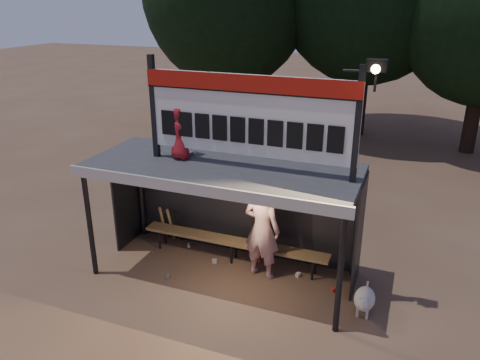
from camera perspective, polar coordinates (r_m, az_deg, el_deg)
name	(u,v)px	position (r m, az deg, el deg)	size (l,w,h in m)	color
ground	(223,274)	(9.55, -2.03, -11.35)	(80.00, 80.00, 0.00)	brown
player	(262,229)	(9.02, 2.69, -6.02)	(0.74, 0.49, 2.03)	white
child_a	(180,127)	(9.01, -7.33, 6.38)	(0.52, 0.41, 1.07)	gray
child_b	(180,133)	(8.77, -7.31, 5.72)	(0.49, 0.32, 1.00)	#A61920
dugout_shelter	(227,184)	(8.90, -1.56, -0.50)	(5.10, 2.08, 2.32)	#373739
scoreboard_assembly	(251,113)	(8.04, 1.34, 8.16)	(4.10, 0.27, 1.99)	black
bench	(234,242)	(9.76, -0.78, -7.59)	(4.00, 0.35, 0.48)	olive
dog	(364,300)	(8.63, 14.92, -13.90)	(0.36, 0.81, 0.49)	white
bats	(171,224)	(10.62, -8.44, -5.33)	(0.47, 0.33, 0.84)	olive
litter	(231,263)	(9.81, -1.11, -10.10)	(4.14, 1.40, 0.08)	red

